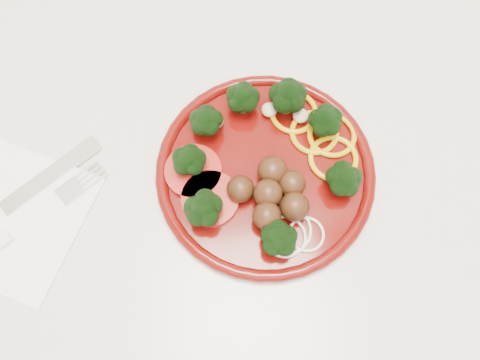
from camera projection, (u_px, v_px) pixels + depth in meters
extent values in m
cube|color=beige|center=(216.00, 257.00, 0.97)|extent=(2.40, 0.60, 0.87)
cube|color=silver|center=(198.00, 185.00, 0.55)|extent=(2.40, 0.60, 0.03)
cylinder|color=#4A0705|center=(265.00, 173.00, 0.53)|extent=(0.25, 0.25, 0.01)
torus|color=#4A0705|center=(265.00, 171.00, 0.53)|extent=(0.25, 0.25, 0.01)
sphere|color=#422210|center=(294.00, 206.00, 0.49)|extent=(0.03, 0.03, 0.03)
sphere|color=#422210|center=(272.00, 171.00, 0.51)|extent=(0.03, 0.03, 0.03)
sphere|color=#422210|center=(240.00, 188.00, 0.50)|extent=(0.03, 0.03, 0.03)
sphere|color=#422210|center=(266.00, 217.00, 0.49)|extent=(0.03, 0.03, 0.03)
sphere|color=#422210|center=(268.00, 195.00, 0.50)|extent=(0.03, 0.03, 0.03)
sphere|color=#422210|center=(292.00, 183.00, 0.50)|extent=(0.03, 0.03, 0.03)
torus|color=#CB9B07|center=(314.00, 132.00, 0.54)|extent=(0.06, 0.06, 0.01)
torus|color=#CB9B07|center=(333.00, 158.00, 0.53)|extent=(0.06, 0.06, 0.01)
torus|color=#CB9B07|center=(294.00, 112.00, 0.55)|extent=(0.06, 0.06, 0.01)
torus|color=#CB9B07|center=(332.00, 135.00, 0.54)|extent=(0.06, 0.06, 0.01)
cylinder|color=#720A07|center=(193.00, 171.00, 0.52)|extent=(0.06, 0.06, 0.01)
cylinder|color=#720A07|center=(210.00, 199.00, 0.51)|extent=(0.06, 0.06, 0.01)
torus|color=beige|center=(285.00, 236.00, 0.50)|extent=(0.05, 0.05, 0.00)
torus|color=beige|center=(306.00, 234.00, 0.50)|extent=(0.04, 0.04, 0.00)
torus|color=beige|center=(287.00, 230.00, 0.50)|extent=(0.05, 0.05, 0.00)
ellipsoid|color=#C6B793|center=(269.00, 110.00, 0.54)|extent=(0.02, 0.02, 0.01)
ellipsoid|color=#C6B793|center=(216.00, 122.00, 0.54)|extent=(0.02, 0.02, 0.01)
ellipsoid|color=#C6B793|center=(300.00, 116.00, 0.54)|extent=(0.02, 0.02, 0.01)
cube|color=white|center=(12.00, 217.00, 0.52)|extent=(0.21, 0.21, 0.00)
cube|color=silver|center=(51.00, 175.00, 0.53)|extent=(0.12, 0.09, 0.00)
cube|color=silver|center=(70.00, 191.00, 0.52)|extent=(0.04, 0.04, 0.00)
cube|color=silver|center=(96.00, 182.00, 0.53)|extent=(0.03, 0.02, 0.00)
cube|color=silver|center=(93.00, 178.00, 0.53)|extent=(0.03, 0.02, 0.00)
cube|color=silver|center=(89.00, 174.00, 0.53)|extent=(0.03, 0.02, 0.00)
cube|color=silver|center=(86.00, 170.00, 0.53)|extent=(0.03, 0.02, 0.00)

